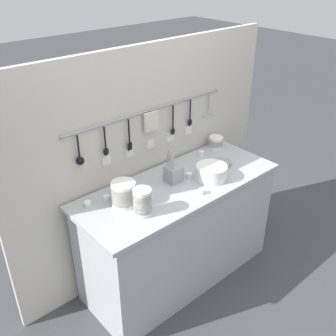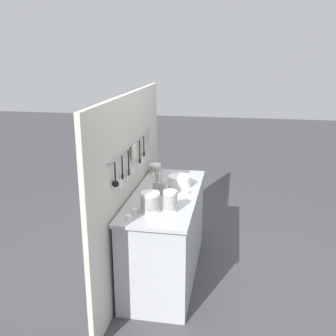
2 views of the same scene
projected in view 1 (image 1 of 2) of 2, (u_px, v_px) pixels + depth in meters
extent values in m
plane|color=#424247|center=(177.00, 273.00, 3.30)|extent=(20.00, 20.00, 0.00)
cube|color=#ADAFB5|center=(179.00, 186.00, 2.88)|extent=(1.59, 0.63, 0.03)
cube|color=#ADAFB5|center=(178.00, 233.00, 3.09)|extent=(1.53, 0.60, 0.85)
cube|color=beige|center=(149.00, 162.00, 3.08)|extent=(2.39, 0.04, 1.83)
cylinder|color=#93969E|center=(150.00, 110.00, 2.84)|extent=(1.42, 0.01, 0.01)
sphere|color=#93969E|center=(61.00, 138.00, 2.43)|extent=(0.02, 0.02, 0.02)
sphere|color=#93969E|center=(217.00, 90.00, 3.25)|extent=(0.02, 0.02, 0.02)
cylinder|color=black|center=(78.00, 147.00, 2.53)|extent=(0.01, 0.01, 0.16)
sphere|color=black|center=(80.00, 161.00, 2.58)|extent=(0.06, 0.06, 0.06)
cylinder|color=#93969E|center=(76.00, 134.00, 2.49)|extent=(0.00, 0.01, 0.02)
cylinder|color=black|center=(105.00, 138.00, 2.64)|extent=(0.01, 0.01, 0.16)
ellipsoid|color=black|center=(106.00, 152.00, 2.70)|extent=(0.04, 0.02, 0.06)
cylinder|color=#93969E|center=(103.00, 126.00, 2.61)|extent=(0.01, 0.01, 0.02)
cylinder|color=black|center=(129.00, 132.00, 2.76)|extent=(0.01, 0.01, 0.18)
cube|color=black|center=(130.00, 146.00, 2.82)|extent=(0.04, 0.01, 0.06)
cylinder|color=#93969E|center=(127.00, 118.00, 2.72)|extent=(0.01, 0.01, 0.02)
cube|color=beige|center=(151.00, 121.00, 2.87)|extent=(0.12, 0.02, 0.14)
cylinder|color=#93969E|center=(150.00, 111.00, 2.84)|extent=(0.00, 0.01, 0.02)
cylinder|color=black|center=(173.00, 117.00, 3.01)|extent=(0.01, 0.01, 0.19)
ellipsoid|color=black|center=(173.00, 131.00, 3.06)|extent=(0.04, 0.02, 0.06)
cylinder|color=#93969E|center=(172.00, 104.00, 2.96)|extent=(0.01, 0.01, 0.02)
cylinder|color=black|center=(190.00, 110.00, 3.10)|extent=(0.01, 0.01, 0.16)
ellipsoid|color=black|center=(190.00, 122.00, 3.16)|extent=(0.04, 0.02, 0.06)
cylinder|color=#93969E|center=(189.00, 99.00, 3.07)|extent=(0.01, 0.01, 0.02)
cylinder|color=#93969E|center=(209.00, 103.00, 3.22)|extent=(0.01, 0.01, 0.14)
torus|color=#93969E|center=(208.00, 115.00, 3.28)|extent=(0.10, 0.10, 0.01)
cylinder|color=#93969E|center=(208.00, 93.00, 3.19)|extent=(0.00, 0.01, 0.02)
cube|color=white|center=(106.00, 161.00, 2.75)|extent=(0.07, 0.01, 0.07)
cube|color=white|center=(129.00, 152.00, 2.87)|extent=(0.07, 0.01, 0.07)
cube|color=white|center=(150.00, 144.00, 2.98)|extent=(0.07, 0.01, 0.07)
cube|color=white|center=(170.00, 137.00, 3.10)|extent=(0.07, 0.01, 0.07)
cube|color=white|center=(188.00, 130.00, 3.21)|extent=(0.07, 0.01, 0.07)
cylinder|color=white|center=(124.00, 202.00, 2.63)|extent=(0.16, 0.16, 0.05)
cylinder|color=white|center=(124.00, 198.00, 2.62)|extent=(0.16, 0.16, 0.05)
cylinder|color=white|center=(124.00, 195.00, 2.61)|extent=(0.16, 0.16, 0.05)
cylinder|color=white|center=(124.00, 192.00, 2.59)|extent=(0.16, 0.16, 0.05)
cylinder|color=white|center=(123.00, 189.00, 2.58)|extent=(0.16, 0.16, 0.05)
cylinder|color=white|center=(123.00, 186.00, 2.57)|extent=(0.16, 0.16, 0.05)
cylinder|color=white|center=(143.00, 211.00, 2.54)|extent=(0.12, 0.12, 0.05)
cylinder|color=white|center=(143.00, 207.00, 2.52)|extent=(0.12, 0.12, 0.05)
cylinder|color=white|center=(143.00, 204.00, 2.51)|extent=(0.12, 0.12, 0.05)
cylinder|color=white|center=(142.00, 200.00, 2.50)|extent=(0.12, 0.12, 0.05)
cylinder|color=white|center=(142.00, 197.00, 2.48)|extent=(0.12, 0.12, 0.05)
cylinder|color=white|center=(142.00, 193.00, 2.47)|extent=(0.12, 0.12, 0.05)
cylinder|color=white|center=(216.00, 145.00, 3.38)|extent=(0.12, 0.12, 0.05)
cylinder|color=white|center=(216.00, 142.00, 3.37)|extent=(0.12, 0.12, 0.05)
cylinder|color=white|center=(216.00, 139.00, 3.35)|extent=(0.12, 0.12, 0.05)
cylinder|color=white|center=(211.00, 178.00, 2.93)|extent=(0.23, 0.23, 0.01)
cylinder|color=white|center=(211.00, 177.00, 2.93)|extent=(0.23, 0.23, 0.01)
cylinder|color=white|center=(211.00, 176.00, 2.93)|extent=(0.23, 0.23, 0.01)
cylinder|color=white|center=(211.00, 175.00, 2.92)|extent=(0.23, 0.23, 0.01)
cylinder|color=white|center=(211.00, 173.00, 2.92)|extent=(0.23, 0.23, 0.01)
cylinder|color=white|center=(211.00, 172.00, 2.91)|extent=(0.23, 0.23, 0.01)
cylinder|color=white|center=(211.00, 171.00, 2.91)|extent=(0.23, 0.23, 0.01)
cylinder|color=white|center=(212.00, 170.00, 2.90)|extent=(0.23, 0.23, 0.01)
cylinder|color=white|center=(212.00, 169.00, 2.90)|extent=(0.23, 0.23, 0.01)
cylinder|color=white|center=(212.00, 168.00, 2.89)|extent=(0.23, 0.23, 0.01)
cylinder|color=white|center=(212.00, 166.00, 2.89)|extent=(0.23, 0.23, 0.01)
cylinder|color=#93969E|center=(223.00, 163.00, 3.12)|extent=(0.14, 0.14, 0.03)
cube|color=#93969E|center=(173.00, 174.00, 2.88)|extent=(0.11, 0.11, 0.12)
cylinder|color=#C6B793|center=(173.00, 163.00, 2.83)|extent=(0.02, 0.03, 0.18)
cylinder|color=#C6B793|center=(170.00, 161.00, 2.85)|extent=(0.02, 0.02, 0.20)
cylinder|color=#C6B793|center=(173.00, 165.00, 2.79)|extent=(0.03, 0.03, 0.20)
cylinder|color=#C6B793|center=(172.00, 162.00, 2.84)|extent=(0.01, 0.03, 0.19)
cylinder|color=#93969E|center=(168.00, 163.00, 2.85)|extent=(0.01, 0.01, 0.16)
cylinder|color=#C6B793|center=(172.00, 164.00, 2.79)|extent=(0.03, 0.02, 0.22)
cylinder|color=#93969E|center=(169.00, 162.00, 2.83)|extent=(0.01, 0.03, 0.20)
cylinder|color=#93969E|center=(172.00, 162.00, 2.85)|extent=(0.03, 0.01, 0.17)
cylinder|color=white|center=(88.00, 204.00, 2.62)|extent=(0.05, 0.05, 0.04)
cylinder|color=white|center=(202.00, 153.00, 3.26)|extent=(0.05, 0.05, 0.04)
cylinder|color=white|center=(202.00, 192.00, 2.75)|extent=(0.05, 0.05, 0.04)
cylinder|color=white|center=(106.00, 198.00, 2.68)|extent=(0.05, 0.05, 0.04)
cylinder|color=white|center=(189.00, 175.00, 2.94)|extent=(0.05, 0.05, 0.04)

